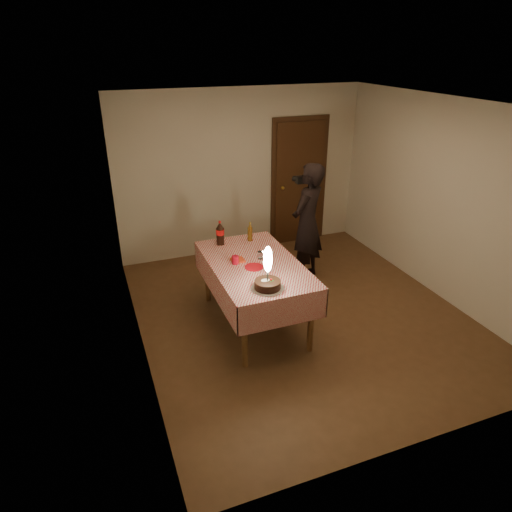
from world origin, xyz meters
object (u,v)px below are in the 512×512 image
at_px(dining_table, 254,271).
at_px(photographer, 307,223).
at_px(birthday_cake, 268,278).
at_px(red_plate, 254,267).
at_px(amber_bottle_right, 250,232).
at_px(red_cup, 235,260).
at_px(clear_cup, 260,255).
at_px(cola_bottle, 220,233).

xyz_separation_m(dining_table, photographer, (1.12, 0.86, 0.14)).
bearing_deg(photographer, birthday_cake, -129.26).
xyz_separation_m(red_plate, amber_bottle_right, (0.23, 0.75, 0.11)).
distance_m(red_plate, red_cup, 0.24).
bearing_deg(amber_bottle_right, birthday_cake, -101.99).
bearing_deg(birthday_cake, clear_cup, 74.45).
distance_m(birthday_cake, cola_bottle, 1.29).
distance_m(red_cup, photographer, 1.56).
bearing_deg(photographer, amber_bottle_right, -166.70).
bearing_deg(photographer, red_plate, -140.34).
xyz_separation_m(dining_table, red_cup, (-0.22, 0.06, 0.16)).
distance_m(red_plate, clear_cup, 0.25).
distance_m(amber_bottle_right, photographer, 0.97).
bearing_deg(red_plate, birthday_cake, -94.57).
bearing_deg(clear_cup, dining_table, -140.86).
bearing_deg(amber_bottle_right, dining_table, -105.76).
bearing_deg(clear_cup, photographer, 37.41).
xyz_separation_m(clear_cup, amber_bottle_right, (0.07, 0.55, 0.07)).
distance_m(red_cup, cola_bottle, 0.61).
bearing_deg(red_cup, birthday_cake, -79.14).
xyz_separation_m(red_cup, photographer, (1.34, 0.80, -0.02)).
height_order(birthday_cake, photographer, photographer).
relative_size(red_cup, clear_cup, 1.11).
xyz_separation_m(birthday_cake, cola_bottle, (-0.13, 1.28, 0.04)).
relative_size(birthday_cake, cola_bottle, 1.53).
height_order(amber_bottle_right, photographer, photographer).
relative_size(birthday_cake, clear_cup, 5.39).
height_order(red_plate, clear_cup, clear_cup).
height_order(red_cup, photographer, photographer).
xyz_separation_m(birthday_cake, photographer, (1.21, 1.48, -0.09)).
xyz_separation_m(clear_cup, cola_bottle, (-0.33, 0.57, 0.11)).
bearing_deg(red_plate, red_cup, 135.87).
distance_m(dining_table, clear_cup, 0.21).
xyz_separation_m(dining_table, cola_bottle, (-0.21, 0.66, 0.26)).
height_order(clear_cup, amber_bottle_right, amber_bottle_right).
height_order(dining_table, red_cup, red_cup).
bearing_deg(dining_table, red_cup, 164.14).
xyz_separation_m(birthday_cake, amber_bottle_right, (0.27, 1.26, 0.00)).
distance_m(birthday_cake, photographer, 1.91).
xyz_separation_m(red_plate, clear_cup, (0.16, 0.19, 0.04)).
height_order(dining_table, photographer, photographer).
bearing_deg(dining_table, amber_bottle_right, 74.24).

